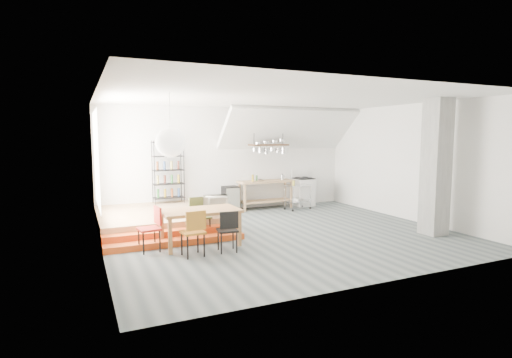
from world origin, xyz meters
name	(u,v)px	position (x,y,z in m)	size (l,w,h in m)	color
floor	(281,234)	(0.00, 0.00, 0.00)	(8.00, 8.00, 0.00)	#4B5557
wall_back	(230,159)	(0.00, 3.50, 1.60)	(8.00, 0.04, 3.20)	silver
wall_left	(99,174)	(-4.00, 0.00, 1.60)	(0.04, 7.00, 3.20)	silver
wall_right	(410,162)	(4.00, 0.00, 1.60)	(0.04, 7.00, 3.20)	silver
ceiling	(282,98)	(0.00, 0.00, 3.20)	(8.00, 7.00, 0.02)	white
slope_ceiling	(289,129)	(1.80, 2.90, 2.55)	(4.40, 1.80, 0.15)	white
window_pane	(96,159)	(-3.98, 1.50, 1.80)	(0.02, 2.50, 2.20)	white
platform	(159,219)	(-2.50, 2.00, 0.20)	(3.00, 3.00, 0.40)	#A07850
step_lower	(177,242)	(-2.50, 0.05, 0.07)	(3.00, 0.35, 0.13)	#CB4D17
step_upper	(173,235)	(-2.50, 0.40, 0.13)	(3.00, 0.35, 0.27)	#CB4D17
concrete_column	(436,167)	(3.30, -1.50, 1.60)	(0.50, 0.50, 3.20)	gray
kitchen_counter	(266,189)	(1.10, 3.15, 0.63)	(1.80, 0.60, 0.91)	#A07850
stove	(303,191)	(2.50, 3.16, 0.48)	(0.60, 0.60, 1.18)	white
pot_rack	(270,147)	(1.13, 2.92, 1.98)	(1.20, 0.50, 1.43)	#432B1A
wire_shelving	(168,171)	(-2.00, 3.20, 1.33)	(0.88, 0.38, 1.80)	black
microwave_shelf	(215,210)	(-1.40, 0.75, 0.55)	(0.60, 0.40, 0.16)	#A07850
paper_lantern	(170,142)	(-2.64, -0.21, 2.20)	(0.60, 0.60, 0.60)	white
dining_table	(200,213)	(-2.04, -0.20, 0.69)	(1.65, 0.94, 0.78)	olive
chair_mustard	(194,229)	(-2.39, -0.94, 0.55)	(0.46, 0.46, 0.92)	#B8741F
chair_black	(228,228)	(-1.69, -0.93, 0.51)	(0.44, 0.44, 0.85)	black
chair_olive	(199,213)	(-1.86, 0.54, 0.55)	(0.46, 0.46, 0.92)	#515A2B
chair_red	(152,225)	(-3.04, -0.21, 0.54)	(0.46, 0.46, 0.90)	red
rolling_cart	(298,193)	(1.96, 2.61, 0.51)	(0.87, 0.60, 0.79)	silver
mini_fridge	(231,199)	(-0.09, 3.20, 0.39)	(0.46, 0.46, 0.78)	black
microwave	(215,203)	(-1.40, 0.75, 0.73)	(0.61, 0.41, 0.34)	beige
bowl	(261,180)	(0.91, 3.10, 0.94)	(0.22, 0.22, 0.05)	silver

